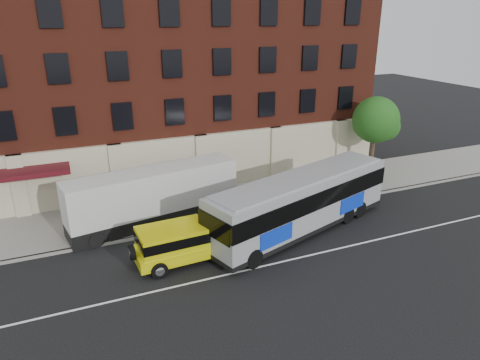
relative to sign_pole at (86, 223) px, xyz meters
name	(u,v)px	position (x,y,z in m)	size (l,w,h in m)	color
ground	(275,269)	(8.50, -6.15, -1.45)	(120.00, 120.00, 0.00)	black
sidewalk	(215,202)	(8.50, 2.85, -1.38)	(60.00, 6.00, 0.15)	gray
kerb	(231,220)	(8.50, -0.15, -1.38)	(60.00, 0.25, 0.15)	gray
lane_line	(270,264)	(8.50, -5.65, -1.45)	(60.00, 0.12, 0.01)	white
building	(179,77)	(8.49, 10.77, 6.13)	(30.00, 12.10, 15.00)	maroon
sign_pole	(86,223)	(0.00, 0.00, 0.00)	(0.30, 0.20, 2.50)	gray
street_tree	(376,122)	(22.04, 3.34, 2.96)	(3.60, 3.60, 6.20)	#34231A
city_bus	(302,201)	(11.88, -2.89, 0.50)	(13.10, 6.59, 3.53)	#96999E
yellow_suv	(179,242)	(4.25, -3.51, -0.28)	(5.42, 2.56, 2.05)	yellow
shipping_container	(154,197)	(4.10, 1.45, 0.28)	(10.71, 3.92, 3.50)	black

